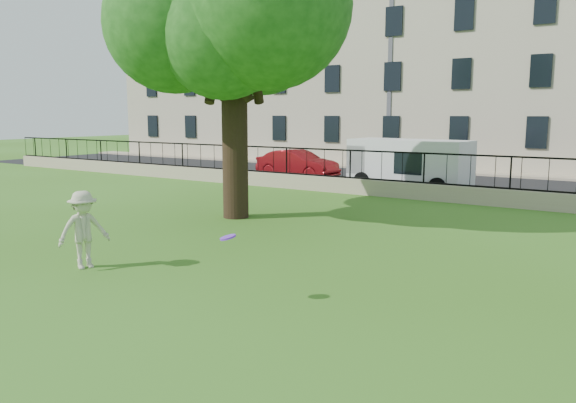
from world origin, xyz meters
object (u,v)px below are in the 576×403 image
Objects in this scene: man at (84,230)px; red_sedan at (297,164)px; frisbee at (228,237)px; white_van at (409,165)px.

red_sedan is (-5.12, 16.10, -0.11)m from man.
white_van is (-2.80, 15.15, -0.08)m from frisbee.
frisbee is 0.07× the size of red_sedan.
frisbee is 15.41m from white_van.
frisbee is at bearing -148.21° from red_sedan.
man is at bearing 179.25° from frisbee.
white_van is (1.00, 15.10, 0.24)m from man.
frisbee is at bearing -74.98° from white_van.
white_van is at bearing 100.48° from frisbee.
man reaches higher than red_sedan.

